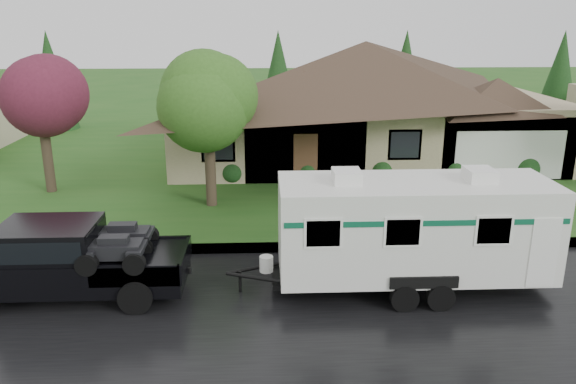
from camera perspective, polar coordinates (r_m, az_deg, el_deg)
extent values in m
plane|color=#23541A|center=(15.47, 8.90, -8.89)|extent=(140.00, 140.00, 0.00)
cube|color=black|center=(13.74, 10.54, -12.50)|extent=(140.00, 8.00, 0.01)
cube|color=gray|center=(17.45, 7.49, -5.46)|extent=(140.00, 0.50, 0.15)
cube|color=#23541A|center=(29.52, 3.31, 4.05)|extent=(140.00, 26.00, 0.15)
cube|color=tan|center=(28.51, 7.59, 6.69)|extent=(18.00, 10.00, 3.00)
pyramid|color=#35291D|center=(28.07, 7.93, 14.95)|extent=(19.44, 10.80, 2.60)
cube|color=tan|center=(27.21, 20.00, 4.99)|extent=(5.76, 4.00, 2.70)
cylinder|color=#382B1E|center=(20.68, -7.87, 1.85)|extent=(0.39, 0.39, 2.38)
sphere|color=#3E7325|center=(20.16, -8.17, 9.03)|extent=(3.29, 3.29, 3.29)
cylinder|color=#382B1E|center=(24.11, -23.18, 2.81)|extent=(0.39, 0.39, 2.39)
sphere|color=maroon|center=(23.66, -23.92, 8.96)|extent=(3.30, 3.30, 3.30)
sphere|color=#143814|center=(23.74, -5.67, 2.18)|extent=(1.00, 1.00, 1.00)
sphere|color=#143814|center=(23.77, 1.94, 2.28)|extent=(1.00, 1.00, 1.00)
sphere|color=#143814|center=(24.22, 9.40, 2.33)|extent=(1.00, 1.00, 1.00)
sphere|color=#143814|center=(25.05, 16.47, 2.35)|extent=(1.00, 1.00, 1.00)
sphere|color=#143814|center=(26.24, 23.00, 2.33)|extent=(1.00, 1.00, 1.00)
cube|color=black|center=(15.23, -21.39, -7.22)|extent=(5.82, 1.94, 0.83)
cube|color=black|center=(15.09, -23.09, -4.58)|extent=(2.33, 1.82, 0.87)
cube|color=black|center=(15.07, -23.11, -4.41)|extent=(2.14, 1.86, 0.53)
cube|color=black|center=(14.66, -14.59, -6.68)|extent=(2.14, 1.84, 0.06)
cylinder|color=black|center=(16.84, -26.24, -6.80)|extent=(0.82, 0.31, 0.82)
cylinder|color=black|center=(14.05, -15.21, -10.26)|extent=(0.82, 0.31, 0.82)
cylinder|color=black|center=(15.73, -13.75, -7.11)|extent=(0.82, 0.31, 0.82)
cube|color=silver|center=(14.53, 12.67, -3.46)|extent=(6.79, 2.33, 2.38)
cube|color=black|center=(15.04, 12.33, -8.23)|extent=(7.18, 1.16, 0.14)
cube|color=#0B5135|center=(14.36, 12.80, -1.51)|extent=(6.66, 2.35, 0.14)
cube|color=white|center=(13.77, 5.99, 1.60)|extent=(0.68, 0.78, 0.31)
cube|color=white|center=(14.62, 18.90, 1.67)|extent=(0.68, 0.78, 0.31)
cylinder|color=black|center=(13.97, 11.74, -10.48)|extent=(0.68, 0.23, 0.68)
cylinder|color=black|center=(15.98, 9.77, -6.72)|extent=(0.68, 0.23, 0.68)
cylinder|color=black|center=(14.20, 15.22, -10.26)|extent=(0.68, 0.23, 0.68)
cylinder|color=black|center=(16.18, 12.82, -6.59)|extent=(0.68, 0.23, 0.68)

